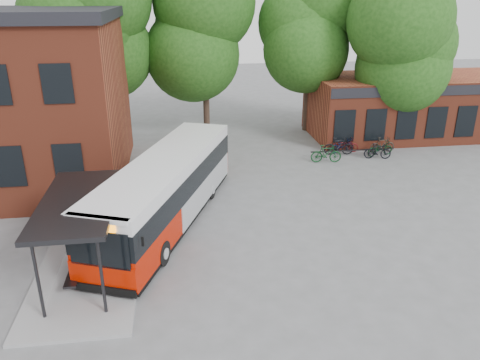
{
  "coord_description": "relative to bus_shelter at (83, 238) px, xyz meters",
  "views": [
    {
      "loc": [
        -1.18,
        -15.57,
        9.18
      ],
      "look_at": [
        1.31,
        2.13,
        2.0
      ],
      "focal_mm": 35.0,
      "sensor_mm": 36.0,
      "label": 1
    }
  ],
  "objects": [
    {
      "name": "bicycle_2",
      "position": [
        13.53,
        11.74,
        -1.0
      ],
      "size": [
        1.75,
        0.78,
        0.89
      ],
      "primitive_type": "imported",
      "rotation": [
        0.0,
        0.0,
        1.46
      ],
      "color": "#571113",
      "rests_on": "ground"
    },
    {
      "name": "tree_1",
      "position": [
        5.5,
        18.0,
        3.75
      ],
      "size": [
        7.92,
        7.92,
        10.4
      ],
      "primitive_type": null,
      "color": "#1B4512",
      "rests_on": "ground"
    },
    {
      "name": "tree_3",
      "position": [
        17.5,
        13.0,
        3.19
      ],
      "size": [
        7.04,
        7.04,
        9.28
      ],
      "primitive_type": null,
      "color": "#1B4512",
      "rests_on": "ground"
    },
    {
      "name": "bike_rail",
      "position": [
        13.78,
        11.0,
        -1.26
      ],
      "size": [
        5.2,
        0.1,
        0.38
      ],
      "primitive_type": null,
      "color": "#262629",
      "rests_on": "ground"
    },
    {
      "name": "bicycle_5",
      "position": [
        15.03,
        10.29,
        -0.97
      ],
      "size": [
        1.64,
        0.73,
        0.95
      ],
      "primitive_type": "imported",
      "rotation": [
        0.0,
        0.0,
        1.38
      ],
      "color": "black",
      "rests_on": "ground"
    },
    {
      "name": "shop_row",
      "position": [
        19.5,
        15.0,
        0.55
      ],
      "size": [
        14.0,
        6.2,
        4.0
      ],
      "primitive_type": null,
      "color": "maroon",
      "rests_on": "ground"
    },
    {
      "name": "bicycle_3",
      "position": [
        12.99,
        11.32,
        -0.91
      ],
      "size": [
        1.84,
        0.73,
        1.08
      ],
      "primitive_type": "imported",
      "rotation": [
        0.0,
        0.0,
        1.45
      ],
      "color": "black",
      "rests_on": "ground"
    },
    {
      "name": "ground",
      "position": [
        4.5,
        1.0,
        -1.45
      ],
      "size": [
        100.0,
        100.0,
        0.0
      ],
      "primitive_type": "plane",
      "color": "slate"
    },
    {
      "name": "tree_0",
      "position": [
        -1.5,
        17.0,
        4.05
      ],
      "size": [
        7.92,
        7.92,
        11.0
      ],
      "primitive_type": null,
      "color": "#1B4512",
      "rests_on": "ground"
    },
    {
      "name": "bicycle_7",
      "position": [
        15.82,
        11.42,
        -0.97
      ],
      "size": [
        1.61,
        0.52,
        0.96
      ],
      "primitive_type": "imported",
      "rotation": [
        0.0,
        0.0,
        1.62
      ],
      "color": "#322C24",
      "rests_on": "ground"
    },
    {
      "name": "bus_shelter",
      "position": [
        0.0,
        0.0,
        0.0
      ],
      "size": [
        3.6,
        7.0,
        2.9
      ],
      "primitive_type": null,
      "color": "#262629",
      "rests_on": "ground"
    },
    {
      "name": "bicycle_6",
      "position": [
        15.41,
        10.81,
        -1.0
      ],
      "size": [
        1.8,
        0.95,
        0.9
      ],
      "primitive_type": "imported",
      "rotation": [
        0.0,
        0.0,
        1.78
      ],
      "color": "black",
      "rests_on": "ground"
    },
    {
      "name": "bicycle_4",
      "position": [
        13.36,
        11.72,
        -1.01
      ],
      "size": [
        1.78,
        1.03,
        0.88
      ],
      "primitive_type": "imported",
      "rotation": [
        0.0,
        0.0,
        1.85
      ],
      "color": "#0C153C",
      "rests_on": "ground"
    },
    {
      "name": "tree_2",
      "position": [
        12.5,
        17.0,
        4.05
      ],
      "size": [
        7.92,
        7.92,
        11.0
      ],
      "primitive_type": null,
      "color": "#1B4512",
      "rests_on": "ground"
    },
    {
      "name": "bicycle_1",
      "position": [
        11.81,
        10.09,
        -0.92
      ],
      "size": [
        1.81,
        0.7,
        1.06
      ],
      "primitive_type": "imported",
      "rotation": [
        0.0,
        0.0,
        1.46
      ],
      "color": "#14401F",
      "rests_on": "ground"
    },
    {
      "name": "city_bus",
      "position": [
        2.79,
        3.71,
        -0.01
      ],
      "size": [
        6.38,
        11.46,
        2.89
      ],
      "primitive_type": null,
      "rotation": [
        0.0,
        0.0,
        -0.37
      ],
      "color": "#BD1500",
      "rests_on": "ground"
    }
  ]
}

